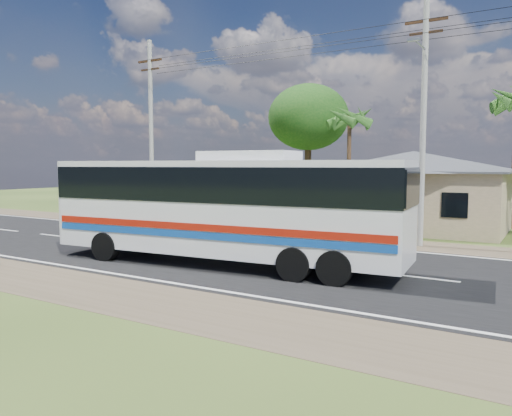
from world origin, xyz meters
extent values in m
plane|color=#2C4017|center=(0.00, 0.00, 0.00)|extent=(120.00, 120.00, 0.00)
cube|color=black|center=(0.00, 0.00, 0.01)|extent=(120.00, 10.00, 0.02)
cube|color=brown|center=(0.00, 6.50, 0.01)|extent=(120.00, 3.00, 0.01)
cube|color=brown|center=(0.00, -6.50, 0.01)|extent=(120.00, 3.00, 0.01)
cube|color=silver|center=(0.00, 4.70, 0.03)|extent=(120.00, 0.15, 0.01)
cube|color=silver|center=(0.00, -4.70, 0.03)|extent=(120.00, 0.15, 0.01)
cube|color=silver|center=(0.00, 0.00, 0.03)|extent=(120.00, 0.15, 0.01)
cube|color=tan|center=(1.00, 13.00, 1.60)|extent=(10.00, 8.00, 3.20)
cube|color=#4C4F54|center=(1.00, 13.00, 3.25)|extent=(10.60, 8.60, 0.10)
pyramid|color=#4C4F54|center=(1.00, 13.00, 4.40)|extent=(12.40, 10.00, 1.20)
cube|color=black|center=(-2.00, 8.98, 1.70)|extent=(1.20, 0.08, 1.20)
cube|color=black|center=(1.00, 8.98, 1.70)|extent=(1.20, 0.08, 1.20)
cube|color=black|center=(4.00, 8.98, 1.70)|extent=(1.20, 0.08, 1.20)
cylinder|color=#9E9E99|center=(-13.00, 6.50, 5.50)|extent=(0.26, 0.26, 11.00)
cube|color=#3D2616|center=(-13.00, 6.50, 9.80)|extent=(1.80, 0.12, 0.12)
cube|color=#3D2616|center=(-13.00, 6.50, 9.30)|extent=(1.40, 0.10, 0.10)
cylinder|color=#9E9E99|center=(3.00, 6.50, 5.50)|extent=(0.26, 0.26, 11.00)
cube|color=#3D2616|center=(3.00, 6.50, 9.80)|extent=(1.80, 0.12, 0.12)
cube|color=#3D2616|center=(3.00, 6.50, 9.30)|extent=(1.40, 0.10, 0.10)
cylinder|color=gray|center=(3.00, 5.50, 8.60)|extent=(0.08, 2.00, 0.08)
cube|color=gray|center=(3.00, 4.50, 8.60)|extent=(0.50, 0.18, 0.12)
cylinder|color=black|center=(-5.00, 6.50, 9.60)|extent=(16.00, 0.02, 0.02)
cylinder|color=#47301E|center=(-4.00, 16.00, 3.50)|extent=(0.28, 0.28, 7.00)
cylinder|color=#47301E|center=(-8.00, 18.00, 2.97)|extent=(0.50, 0.50, 5.95)
ellipsoid|color=#123B10|center=(-8.00, 18.00, 7.15)|extent=(6.00, 6.00, 4.92)
cube|color=silver|center=(-2.10, -1.56, 2.13)|extent=(13.29, 3.92, 3.27)
cube|color=black|center=(-2.10, -1.56, 2.95)|extent=(13.35, 3.99, 1.20)
cube|color=black|center=(-8.62, -2.16, 2.56)|extent=(0.36, 2.51, 1.96)
cube|color=#971509|center=(-1.97, -2.94, 1.53)|extent=(12.83, 1.22, 0.24)
cube|color=#0D3F94|center=(-1.97, -2.94, 1.25)|extent=(12.83, 1.22, 0.24)
cube|color=silver|center=(-1.01, -1.46, 3.93)|extent=(3.42, 2.04, 0.33)
cylinder|color=black|center=(-6.33, -3.21, 0.55)|extent=(1.12, 0.48, 1.09)
cylinder|color=black|center=(-6.56, -0.71, 0.55)|extent=(1.12, 0.48, 1.09)
cylinder|color=black|center=(1.28, -2.51, 0.55)|extent=(1.12, 0.48, 1.09)
cylinder|color=black|center=(1.05, -0.01, 0.55)|extent=(1.12, 0.48, 1.09)
cylinder|color=black|center=(2.58, -2.39, 0.55)|extent=(1.12, 0.48, 1.09)
cylinder|color=black|center=(2.35, 0.11, 0.55)|extent=(1.12, 0.48, 1.09)
imported|color=black|center=(1.62, 6.04, 0.45)|extent=(1.78, 0.86, 0.90)
camera|label=1|loc=(8.20, -16.16, 3.63)|focal=35.00mm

